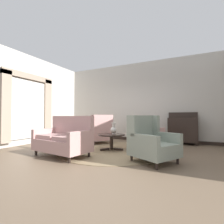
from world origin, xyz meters
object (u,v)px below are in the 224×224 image
Objects in this scene: coffee_table at (111,137)px; armchair_far_left at (99,131)px; armchair_foreground_right at (151,142)px; armchair_near_sideboard at (145,134)px; settee at (64,139)px; sideboard at (183,129)px; porcelain_vase at (114,129)px; side_table at (147,136)px.

armchair_far_left is (-0.96, 0.91, 0.06)m from coffee_table.
armchair_foreground_right is 1.82m from armchair_near_sideboard.
armchair_near_sideboard is at bearing 48.21° from armchair_foreground_right.
coffee_table is 0.67× the size of armchair_far_left.
settee reaches higher than coffee_table.
coffee_table is 0.68× the size of armchair_near_sideboard.
porcelain_vase is at bearing -132.22° from sideboard.
armchair_far_left is at bearing 52.17° from armchair_near_sideboard.
settee is 1.30× the size of armchair_far_left.
porcelain_vase is 1.51m from armchair_foreground_right.
armchair_far_left is 1.04× the size of sideboard.
porcelain_vase is 0.29× the size of sideboard.
armchair_near_sideboard is 1.51m from sideboard.
sideboard is (2.65, 3.18, 0.12)m from settee.
armchair_near_sideboard reaches higher than coffee_table.
sideboard reaches higher than armchair_near_sideboard.
armchair_far_left is at bearing 138.93° from porcelain_vase.
armchair_near_sideboard reaches higher than porcelain_vase.
porcelain_vase is at bearing 62.74° from settee.
coffee_table is 1.40m from settee.
side_table is at bearing 47.64° from armchair_foreground_right.
armchair_foreground_right is 1.70× the size of side_table.
sideboard reaches higher than coffee_table.
armchair_far_left is 1.01× the size of armchair_near_sideboard.
sideboard is at bearing 60.67° from side_table.
settee reaches higher than side_table.
armchair_far_left reaches higher than settee.
sideboard is (0.90, 1.59, 0.12)m from side_table.
settee is 2.08m from armchair_far_left.
settee is at bearing -129.80° from sideboard.
side_table is (-0.38, 1.16, -0.01)m from armchair_foreground_right.
sideboard is (2.81, 1.10, 0.09)m from armchair_far_left.
side_table is 0.59× the size of sideboard.
settee is 4.13m from sideboard.
sideboard is at bearing 47.32° from coffee_table.
armchair_near_sideboard is 1.72× the size of side_table.
sideboard reaches higher than side_table.
armchair_foreground_right reaches higher than armchair_near_sideboard.
armchair_near_sideboard is 0.59m from side_table.
coffee_table is 0.52× the size of settee.
side_table is at bearing 109.56° from armchair_far_left.
armchair_near_sideboard is 1.02× the size of sideboard.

